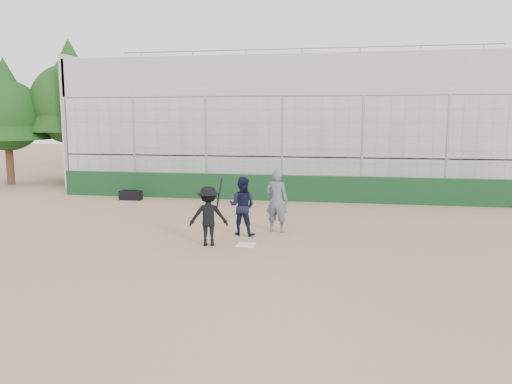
% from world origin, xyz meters
% --- Properties ---
extents(ground, '(90.00, 90.00, 0.00)m').
position_xyz_m(ground, '(0.00, 0.00, 0.00)').
color(ground, '#826046').
rests_on(ground, ground).
extents(home_plate, '(0.44, 0.44, 0.02)m').
position_xyz_m(home_plate, '(0.00, 0.00, 0.01)').
color(home_plate, white).
rests_on(home_plate, ground).
extents(backstop, '(18.10, 0.25, 4.04)m').
position_xyz_m(backstop, '(0.00, 7.00, 0.96)').
color(backstop, '#103217').
rests_on(backstop, ground).
extents(bleachers, '(20.25, 6.70, 6.98)m').
position_xyz_m(bleachers, '(0.00, 11.95, 2.92)').
color(bleachers, '#A1A1A1').
rests_on(bleachers, ground).
extents(tree_left, '(4.48, 4.48, 7.00)m').
position_xyz_m(tree_left, '(-11.00, 11.00, 4.39)').
color(tree_left, '#382414').
rests_on(tree_left, ground).
extents(tree_right, '(3.84, 3.84, 6.00)m').
position_xyz_m(tree_right, '(-13.50, 9.50, 3.76)').
color(tree_right, '#3C2315').
rests_on(tree_right, ground).
extents(batter_at_plate, '(1.07, 0.82, 1.68)m').
position_xyz_m(batter_at_plate, '(-0.92, -0.16, 0.75)').
color(batter_at_plate, black).
rests_on(batter_at_plate, ground).
extents(catcher_crouched, '(0.90, 0.77, 1.09)m').
position_xyz_m(catcher_crouched, '(-0.32, 1.07, 0.54)').
color(catcher_crouched, black).
rests_on(catcher_crouched, ground).
extents(umpire, '(0.72, 0.54, 1.60)m').
position_xyz_m(umpire, '(0.55, 1.62, 0.80)').
color(umpire, slate).
rests_on(umpire, ground).
extents(equipment_bag, '(0.86, 0.39, 0.40)m').
position_xyz_m(equipment_bag, '(-5.83, 6.13, 0.18)').
color(equipment_bag, black).
rests_on(equipment_bag, ground).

